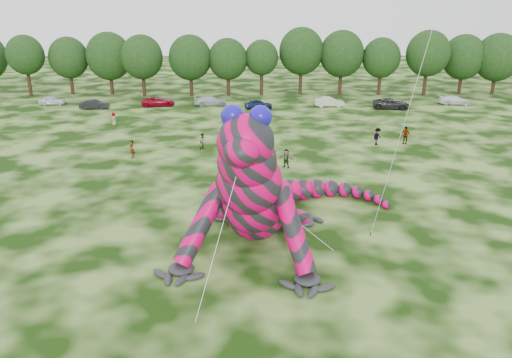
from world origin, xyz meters
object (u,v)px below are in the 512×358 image
at_px(car_1, 94,104).
at_px(spectator_1, 203,141).
at_px(car_2, 158,102).
at_px(spectator_0, 132,149).
at_px(car_0, 52,101).
at_px(tree_9, 262,68).
at_px(tree_3, 27,66).
at_px(tree_14, 463,64).
at_px(tree_11, 341,63).
at_px(spectator_4, 114,119).
at_px(tree_10, 301,61).
at_px(inflatable_gecko, 259,164).
at_px(tree_4, 69,66).
at_px(tree_6, 142,66).
at_px(tree_5, 110,63).
at_px(spectator_5, 286,158).
at_px(spectator_2, 377,137).
at_px(car_3, 210,101).
at_px(tree_7, 190,66).
at_px(tree_13, 427,63).
at_px(spectator_3, 405,135).
at_px(car_4, 258,104).
at_px(tree_12, 381,66).
at_px(car_6, 391,104).
at_px(tree_8, 228,67).
at_px(car_7, 455,100).
at_px(car_5, 330,102).

xyz_separation_m(car_1, spectator_1, (17.03, -20.20, 0.15)).
xyz_separation_m(car_2, spectator_0, (1.95, -25.21, 0.22)).
xyz_separation_m(car_0, spectator_0, (17.55, -26.36, 0.25)).
distance_m(tree_9, spectator_1, 31.83).
xyz_separation_m(tree_3, tree_14, (69.18, 1.65, -0.02)).
xyz_separation_m(tree_11, spectator_4, (-31.00, -21.48, -4.24)).
relative_size(tree_10, spectator_1, 6.55).
bearing_deg(inflatable_gecko, tree_4, 129.28).
bearing_deg(inflatable_gecko, tree_6, 118.92).
relative_size(tree_3, tree_5, 0.96).
xyz_separation_m(tree_9, spectator_5, (1.52, -37.09, -3.48)).
bearing_deg(spectator_2, car_3, 90.92).
relative_size(tree_7, car_1, 2.38).
relative_size(car_2, spectator_5, 2.76).
height_order(tree_7, tree_13, tree_13).
bearing_deg(spectator_1, spectator_3, -50.14).
height_order(tree_3, car_4, tree_3).
height_order(tree_12, spectator_5, tree_12).
relative_size(tree_5, spectator_5, 5.71).
distance_m(inflatable_gecko, spectator_4, 34.62).
xyz_separation_m(tree_7, car_1, (-12.43, -10.21, -4.08)).
height_order(tree_5, spectator_2, tree_5).
bearing_deg(spectator_3, tree_10, 142.58).
bearing_deg(car_6, tree_6, 85.66).
xyz_separation_m(tree_8, spectator_3, (19.87, -28.85, -3.54)).
height_order(tree_4, spectator_3, tree_4).
bearing_deg(inflatable_gecko, tree_10, 91.35).
relative_size(spectator_1, spectator_0, 0.91).
distance_m(tree_3, tree_13, 62.85).
height_order(tree_11, tree_13, tree_13).
bearing_deg(tree_13, tree_7, -179.50).
height_order(tree_10, car_7, tree_10).
xyz_separation_m(tree_10, car_6, (11.66, -12.18, -4.54)).
relative_size(spectator_5, spectator_3, 0.92).
bearing_deg(car_4, spectator_0, 142.97).
xyz_separation_m(tree_3, tree_8, (31.50, -0.08, -0.25)).
bearing_deg(tree_13, inflatable_gecko, -118.42).
relative_size(tree_6, tree_11, 0.94).
relative_size(tree_5, spectator_1, 6.11).
relative_size(car_1, car_6, 0.77).
distance_m(tree_14, car_3, 41.31).
bearing_deg(tree_8, tree_7, -178.22).
relative_size(tree_3, car_5, 2.26).
relative_size(tree_4, car_5, 2.17).
height_order(spectator_5, spectator_4, spectator_5).
bearing_deg(tree_3, car_5, -11.11).
bearing_deg(tree_13, tree_8, -179.74).
bearing_deg(tree_14, spectator_1, -140.30).
bearing_deg(tree_14, car_2, -167.85).
bearing_deg(spectator_1, car_3, 37.76).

